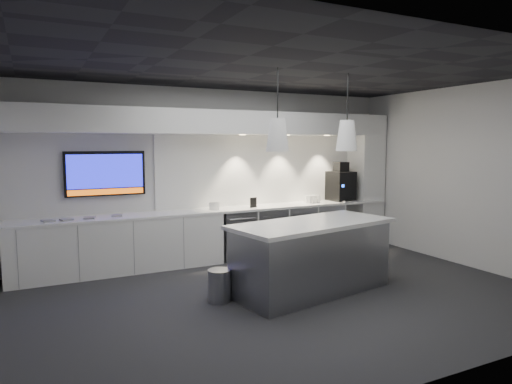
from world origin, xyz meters
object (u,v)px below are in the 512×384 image
bin (219,286)px  wall_tv (105,174)px  coffee_machine (341,185)px  island (312,257)px

bin → wall_tv: bearing=114.8°
bin → coffee_machine: 4.11m
bin → island: bearing=-9.2°
wall_tv → bin: size_ratio=2.98×
island → bin: island is taller
island → bin: bearing=160.4°
island → bin: 1.33m
island → wall_tv: bearing=122.9°
wall_tv → island: wall_tv is taller
bin → coffee_machine: coffee_machine is taller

